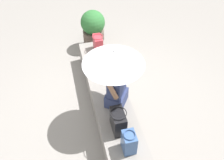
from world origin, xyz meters
name	(u,v)px	position (x,y,z in m)	size (l,w,h in m)	color
ground_plane	(108,105)	(0.00, 0.00, 0.00)	(14.00, 14.00, 0.00)	gray
stone_bench	(108,97)	(0.00, 0.00, 0.20)	(2.77, 0.57, 0.40)	gray
person_seated	(117,85)	(-0.31, -0.07, 0.79)	(0.50, 0.43, 0.90)	navy
parasol	(113,58)	(-0.30, -0.01, 1.31)	(0.85, 0.85, 1.03)	#B7B7BC
handbag_black	(98,43)	(1.09, -0.06, 0.56)	(0.28, 0.21, 0.32)	#B2333D
tote_bag_canvas	(118,121)	(-0.78, 0.04, 0.58)	(0.31, 0.23, 0.36)	black
shoulder_bag_spare	(129,142)	(-1.13, -0.01, 0.57)	(0.20, 0.16, 0.35)	#335184
magazine	(106,74)	(0.35, -0.05, 0.41)	(0.28, 0.20, 0.01)	#EAE04C
planter_near	(93,29)	(1.78, -0.09, 0.46)	(0.52, 0.52, 0.88)	brown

